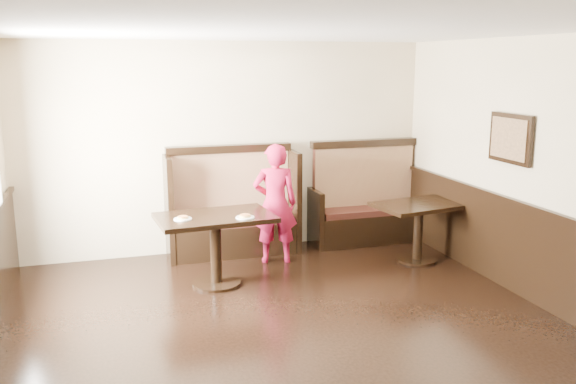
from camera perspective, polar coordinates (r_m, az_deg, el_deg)
name	(u,v)px	position (r m, az deg, el deg)	size (l,w,h in m)	color
ground	(314,365)	(5.39, 2.45, -15.91)	(7.00, 7.00, 0.00)	black
room_shell	(271,284)	(5.28, -1.61, -8.56)	(7.00, 7.00, 7.00)	beige
booth_main	(232,215)	(8.19, -5.23, -2.13)	(1.75, 0.72, 1.45)	black
booth_neighbor	(366,208)	(8.79, 7.31, -1.50)	(1.65, 0.72, 1.45)	black
table_main	(215,232)	(7.00, -6.82, -3.71)	(1.36, 0.92, 0.83)	black
table_neighbor	(419,218)	(7.99, 12.12, -2.40)	(1.20, 0.88, 0.76)	black
child	(275,204)	(7.73, -1.22, -1.09)	(0.56, 0.37, 1.54)	#AB1238
pizza_plate_left	(183,218)	(6.82, -9.82, -2.43)	(0.20, 0.20, 0.04)	white
pizza_plate_right	(245,217)	(6.81, -4.04, -2.31)	(0.21, 0.21, 0.04)	white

